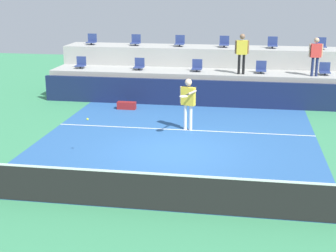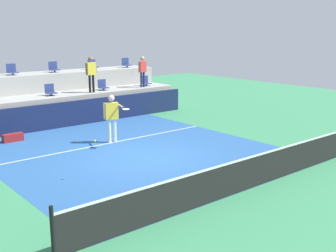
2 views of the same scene
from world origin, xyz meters
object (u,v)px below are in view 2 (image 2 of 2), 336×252
stadium_chair_lower_center (50,91)px  equipment_bag (13,138)px  stadium_chair_upper_mid_left (12,70)px  spectator_in_grey (91,71)px  stadium_chair_upper_mid_right (54,68)px  stadium_chair_lower_far_right (146,82)px  stadium_chair_upper_right (93,65)px  tennis_ball (95,141)px  stadium_chair_lower_right (103,86)px  stadium_chair_upper_far_right (126,63)px  tennis_player (112,113)px  spectator_leaning_on_rail (142,69)px

stadium_chair_lower_center → equipment_bag: stadium_chair_lower_center is taller
stadium_chair_upper_mid_left → spectator_in_grey: spectator_in_grey is taller
stadium_chair_lower_center → stadium_chair_upper_mid_right: (1.06, 1.80, 0.85)m
stadium_chair_lower_far_right → equipment_bag: size_ratio=0.68×
stadium_chair_upper_right → tennis_ball: 11.32m
stadium_chair_lower_right → stadium_chair_lower_far_right: (2.62, 0.00, 0.00)m
stadium_chair_upper_mid_right → equipment_bag: size_ratio=0.68×
stadium_chair_upper_mid_left → stadium_chair_upper_far_right: (6.40, 0.00, 0.00)m
stadium_chair_upper_mid_right → tennis_player: stadium_chair_upper_mid_right is taller
stadium_chair_lower_center → stadium_chair_upper_far_right: stadium_chair_upper_far_right is taller
stadium_chair_upper_far_right → tennis_ball: stadium_chair_upper_far_right is taller
stadium_chair_lower_far_right → stadium_chair_upper_mid_right: bearing=157.3°
tennis_player → stadium_chair_upper_mid_left: bearing=100.4°
stadium_chair_lower_right → stadium_chair_upper_mid_right: 2.61m
spectator_leaning_on_rail → stadium_chair_upper_right: bearing=127.0°
stadium_chair_upper_mid_right → tennis_ball: 10.41m
stadium_chair_upper_far_right → tennis_player: stadium_chair_upper_far_right is taller
stadium_chair_upper_far_right → tennis_player: (-5.18, -6.63, -1.19)m
stadium_chair_upper_mid_left → spectator_in_grey: bearing=-36.7°
stadium_chair_upper_far_right → stadium_chair_upper_mid_right: bearing=180.0°
stadium_chair_upper_mid_left → tennis_ball: stadium_chair_upper_mid_left is taller
stadium_chair_upper_right → stadium_chair_upper_mid_right: bearing=180.0°
stadium_chair_upper_mid_left → tennis_ball: bearing=-97.8°
stadium_chair_lower_far_right → stadium_chair_upper_mid_left: (-6.39, 1.80, 0.85)m
equipment_bag → stadium_chair_lower_center: bearing=40.4°
tennis_player → stadium_chair_upper_right: bearing=65.3°
stadium_chair_upper_far_right → stadium_chair_lower_center: bearing=-161.5°
tennis_player → tennis_ball: bearing=-129.2°
stadium_chair_lower_center → spectator_in_grey: spectator_in_grey is taller
stadium_chair_lower_far_right → equipment_bag: (-8.00, -2.24, -1.31)m
stadium_chair_upper_mid_right → spectator_leaning_on_rail: size_ratio=0.33×
stadium_chair_upper_far_right → stadium_chair_lower_far_right: bearing=-90.5°
stadium_chair_lower_right → stadium_chair_upper_mid_left: size_ratio=1.00×
equipment_bag → tennis_player: bearing=-42.5°
stadium_chair_upper_mid_left → equipment_bag: (-1.61, -4.04, -2.16)m
stadium_chair_lower_center → stadium_chair_lower_right: (2.75, 0.00, 0.00)m
stadium_chair_lower_far_right → spectator_leaning_on_rail: 0.95m
stadium_chair_lower_center → spectator_in_grey: (1.91, -0.38, 0.80)m
stadium_chair_lower_far_right → tennis_ball: size_ratio=7.65×
stadium_chair_upper_far_right → equipment_bag: size_ratio=0.68×
stadium_chair_upper_far_right → spectator_leaning_on_rail: bearing=-102.6°
tennis_player → spectator_leaning_on_rail: 6.55m
spectator_leaning_on_rail → equipment_bag: (-7.53, -1.85, -2.04)m
stadium_chair_upper_right → spectator_leaning_on_rail: bearing=-53.0°
stadium_chair_upper_right → stadium_chair_upper_far_right: (2.14, 0.00, 0.00)m
stadium_chair_lower_right → stadium_chair_upper_mid_right: (-1.69, 1.80, 0.85)m
stadium_chair_upper_mid_right → tennis_player: bearing=-97.3°
stadium_chair_upper_right → stadium_chair_lower_center: bearing=-151.0°
tennis_ball → equipment_bag: tennis_ball is taller
stadium_chair_lower_center → stadium_chair_lower_right: same height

